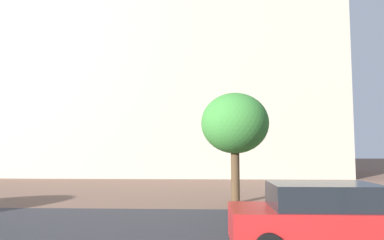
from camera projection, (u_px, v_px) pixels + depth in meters
The scene contains 5 objects.
ground_plane at pixel (198, 214), 12.38m from camera, with size 120.00×120.00×0.00m, color brown.
street_asphalt_strip at pixel (196, 233), 9.64m from camera, with size 120.00×7.25×0.00m, color #2D2D33.
landmark_building at pixel (172, 50), 32.59m from camera, with size 29.62×12.43×39.90m.
car_red at pixel (324, 219), 7.99m from camera, with size 4.47×2.00×1.60m.
tree_curb_far at pixel (235, 124), 14.93m from camera, with size 3.01×3.01×4.89m.
Camera 1 is at (0.29, -2.62, 2.47)m, focal length 31.27 mm.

